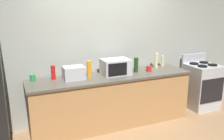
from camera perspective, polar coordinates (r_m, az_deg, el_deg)
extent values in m
plane|color=#93704C|center=(4.19, 2.23, -14.66)|extent=(8.00, 8.00, 0.00)
cube|color=#9EA399|center=(4.45, -2.09, 5.61)|extent=(6.40, 0.10, 2.70)
cube|color=#B27F4C|center=(4.33, 0.00, -7.31)|extent=(2.80, 0.60, 0.86)
cube|color=#514C42|center=(4.18, 0.00, -1.59)|extent=(2.84, 0.64, 0.04)
cube|color=#B7BABF|center=(5.39, 19.99, -3.51)|extent=(0.60, 0.60, 0.90)
cube|color=black|center=(5.18, 22.27, -4.45)|extent=(0.55, 0.02, 0.48)
cube|color=#B7BABF|center=(5.45, 18.50, 2.71)|extent=(0.60, 0.04, 0.18)
cylinder|color=black|center=(5.10, 20.28, 0.85)|extent=(0.18, 0.18, 0.02)
cylinder|color=black|center=(5.28, 22.34, 1.10)|extent=(0.18, 0.18, 0.02)
cylinder|color=black|center=(5.27, 18.51, 1.43)|extent=(0.18, 0.18, 0.02)
cylinder|color=black|center=(5.44, 20.57, 1.66)|extent=(0.18, 0.18, 0.02)
cube|color=#B7BABF|center=(4.22, 0.84, 0.74)|extent=(0.48, 0.34, 0.27)
cube|color=black|center=(4.05, 1.33, 0.14)|extent=(0.34, 0.01, 0.21)
cube|color=#B7BABF|center=(4.01, -8.87, -0.66)|extent=(0.34, 0.26, 0.21)
cylinder|color=#1E3F19|center=(4.39, 5.62, 1.17)|extent=(0.08, 0.08, 0.26)
cylinder|color=beige|center=(4.90, 11.65, 2.03)|extent=(0.06, 0.06, 0.21)
cylinder|color=beige|center=(4.76, 10.25, 2.19)|extent=(0.07, 0.07, 0.28)
cylinder|color=red|center=(4.06, -13.50, -0.55)|extent=(0.07, 0.07, 0.23)
cylinder|color=orange|center=(4.12, -5.36, 0.29)|extent=(0.07, 0.07, 0.26)
cylinder|color=red|center=(4.49, 8.54, 0.33)|extent=(0.09, 0.09, 0.10)
cylinder|color=#2D8C47|center=(4.08, -17.96, -1.71)|extent=(0.09, 0.09, 0.10)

